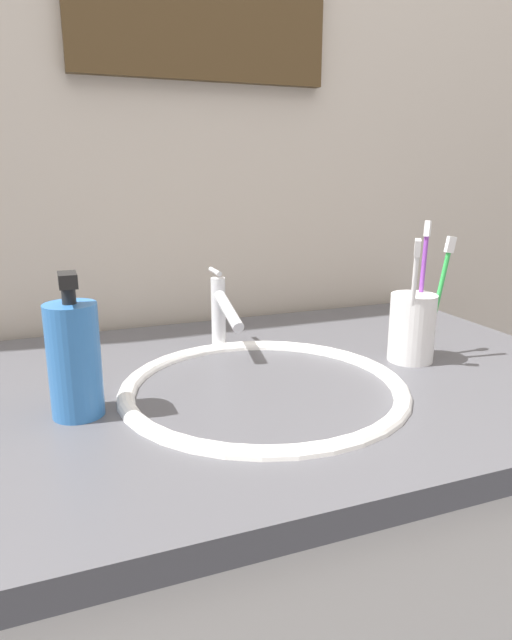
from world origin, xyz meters
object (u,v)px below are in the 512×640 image
object	(u,v)px
faucet	(221,310)
toothbrush_green	(440,290)
toothbrush_cup	(412,328)
toothbrush_white	(413,295)
toothbrush_purple	(422,281)
soap_dispenser	(74,358)

from	to	relation	value
faucet	toothbrush_green	size ratio (longest dim) A/B	0.77
faucet	toothbrush_cup	bearing A→B (deg)	-31.44
toothbrush_white	faucet	bearing A→B (deg)	141.88
faucet	toothbrush_cup	xyz separation A→B (m)	(0.26, -0.16, -0.01)
faucet	toothbrush_purple	distance (m)	0.32
soap_dispenser	faucet	bearing A→B (deg)	37.16
toothbrush_cup	toothbrush_purple	distance (m)	0.07
faucet	toothbrush_green	distance (m)	0.34
toothbrush_cup	toothbrush_white	bearing A→B (deg)	-130.12
faucet	toothbrush_cup	size ratio (longest dim) A/B	1.37
toothbrush_green	soap_dispenser	bearing A→B (deg)	-178.87
toothbrush_cup	toothbrush_green	distance (m)	0.07
toothbrush_green	soap_dispenser	xyz separation A→B (m)	(-0.53, -0.01, -0.04)
toothbrush_cup	faucet	bearing A→B (deg)	148.56
toothbrush_green	toothbrush_purple	distance (m)	0.03
toothbrush_cup	soap_dispenser	size ratio (longest dim) A/B	0.60
toothbrush_cup	toothbrush_purple	world-z (taller)	toothbrush_purple
toothbrush_green	toothbrush_purple	size ratio (longest dim) A/B	0.90
toothbrush_purple	toothbrush_white	bearing A→B (deg)	-138.75
toothbrush_green	toothbrush_purple	world-z (taller)	toothbrush_purple
toothbrush_cup	soap_dispenser	bearing A→B (deg)	-177.24
faucet	toothbrush_green	world-z (taller)	toothbrush_green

